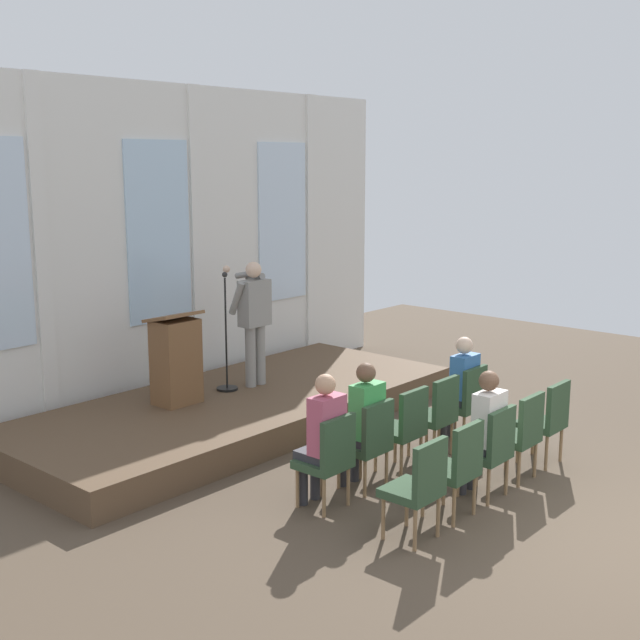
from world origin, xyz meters
TOP-DOWN VIEW (x-y plane):
  - ground_plane at (0.00, 0.00)m, footprint 17.15×17.15m
  - rear_partition at (0.03, 6.59)m, footprint 9.04×0.14m
  - stage_platform at (0.00, 5.04)m, footprint 6.03×2.51m
  - speaker at (0.51, 5.26)m, footprint 0.51×0.69m
  - mic_stand at (0.11, 5.36)m, footprint 0.28×0.28m
  - lectern at (-0.71, 5.38)m, footprint 0.60×0.48m
  - chair_r0_c0 at (-1.24, 2.45)m, footprint 0.46×0.44m
  - audience_r0_c0 at (-1.24, 2.53)m, footprint 0.36×0.39m
  - chair_r0_c1 at (-0.62, 2.45)m, footprint 0.46×0.44m
  - audience_r0_c1 at (-0.62, 2.53)m, footprint 0.36×0.39m
  - chair_r0_c2 at (0.00, 2.45)m, footprint 0.46×0.44m
  - chair_r0_c3 at (0.62, 2.45)m, footprint 0.46×0.44m
  - chair_r0_c4 at (1.24, 2.45)m, footprint 0.46×0.44m
  - audience_r0_c4 at (1.24, 2.53)m, footprint 0.36×0.39m
  - chair_r1_c0 at (-1.24, 1.41)m, footprint 0.46×0.44m
  - chair_r1_c1 at (-0.62, 1.41)m, footprint 0.46×0.44m
  - chair_r1_c2 at (0.00, 1.41)m, footprint 0.46×0.44m
  - audience_r1_c2 at (0.00, 1.50)m, footprint 0.36×0.39m
  - chair_r1_c3 at (0.62, 1.41)m, footprint 0.46×0.44m
  - chair_r1_c4 at (1.24, 1.41)m, footprint 0.46×0.44m

SIDE VIEW (x-z plane):
  - ground_plane at x=0.00m, z-range 0.00..0.00m
  - stage_platform at x=0.00m, z-range 0.00..0.35m
  - chair_r0_c0 at x=-1.24m, z-range 0.06..1.00m
  - chair_r0_c1 at x=-0.62m, z-range 0.06..1.00m
  - chair_r0_c2 at x=0.00m, z-range 0.06..1.00m
  - chair_r0_c3 at x=0.62m, z-range 0.06..1.00m
  - chair_r0_c4 at x=1.24m, z-range 0.06..1.00m
  - chair_r1_c0 at x=-1.24m, z-range 0.06..1.00m
  - chair_r1_c1 at x=-0.62m, z-range 0.06..1.00m
  - chair_r1_c2 at x=0.00m, z-range 0.06..1.00m
  - chair_r1_c3 at x=0.62m, z-range 0.06..1.00m
  - chair_r1_c4 at x=1.24m, z-range 0.06..1.00m
  - mic_stand at x=0.11m, z-range -0.09..1.47m
  - audience_r0_c4 at x=1.24m, z-range 0.07..1.36m
  - audience_r1_c2 at x=0.00m, z-range 0.07..1.37m
  - audience_r0_c1 at x=-0.62m, z-range 0.07..1.40m
  - audience_r0_c0 at x=-1.24m, z-range 0.07..1.41m
  - lectern at x=-0.71m, z-range 0.33..1.49m
  - speaker at x=0.51m, z-range 0.49..2.15m
  - rear_partition at x=0.03m, z-range 0.01..4.34m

